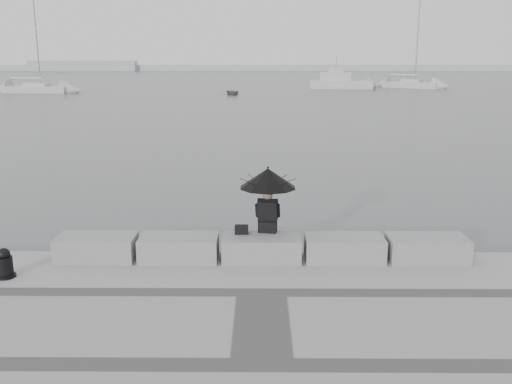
{
  "coord_description": "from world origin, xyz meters",
  "views": [
    {
      "loc": [
        -0.03,
        -11.56,
        4.64
      ],
      "look_at": [
        -0.14,
        3.0,
        1.1
      ],
      "focal_mm": 40.0,
      "sensor_mm": 36.0,
      "label": 1
    }
  ],
  "objects_px": {
    "seated_person": "(268,185)",
    "motor_cruiser": "(342,82)",
    "dinghy": "(232,92)",
    "mooring_bollard": "(5,265)",
    "sailboat_right": "(411,84)",
    "sailboat_left": "(37,88)"
  },
  "relations": [
    {
      "from": "seated_person",
      "to": "mooring_bollard",
      "type": "height_order",
      "value": "seated_person"
    },
    {
      "from": "seated_person",
      "to": "motor_cruiser",
      "type": "relative_size",
      "value": 0.16
    },
    {
      "from": "seated_person",
      "to": "sailboat_left",
      "type": "distance_m",
      "value": 65.32
    },
    {
      "from": "mooring_bollard",
      "to": "motor_cruiser",
      "type": "relative_size",
      "value": 0.07
    },
    {
      "from": "mooring_bollard",
      "to": "dinghy",
      "type": "relative_size",
      "value": 0.18
    },
    {
      "from": "sailboat_left",
      "to": "sailboat_right",
      "type": "height_order",
      "value": "same"
    },
    {
      "from": "motor_cruiser",
      "to": "dinghy",
      "type": "xyz_separation_m",
      "value": [
        -14.47,
        -12.1,
        -0.62
      ]
    },
    {
      "from": "mooring_bollard",
      "to": "sailboat_left",
      "type": "relative_size",
      "value": 0.05
    },
    {
      "from": "mooring_bollard",
      "to": "dinghy",
      "type": "height_order",
      "value": "mooring_bollard"
    },
    {
      "from": "sailboat_left",
      "to": "sailboat_right",
      "type": "xyz_separation_m",
      "value": [
        48.54,
        10.49,
        0.01
      ]
    },
    {
      "from": "seated_person",
      "to": "sailboat_right",
      "type": "relative_size",
      "value": 0.11
    },
    {
      "from": "sailboat_right",
      "to": "motor_cruiser",
      "type": "height_order",
      "value": "sailboat_right"
    },
    {
      "from": "motor_cruiser",
      "to": "dinghy",
      "type": "height_order",
      "value": "motor_cruiser"
    },
    {
      "from": "seated_person",
      "to": "motor_cruiser",
      "type": "height_order",
      "value": "motor_cruiser"
    },
    {
      "from": "sailboat_right",
      "to": "sailboat_left",
      "type": "bearing_deg",
      "value": -134.9
    },
    {
      "from": "seated_person",
      "to": "sailboat_right",
      "type": "xyz_separation_m",
      "value": [
        20.94,
        69.67,
        -1.48
      ]
    },
    {
      "from": "mooring_bollard",
      "to": "sailboat_right",
      "type": "bearing_deg",
      "value": 69.95
    },
    {
      "from": "sailboat_right",
      "to": "dinghy",
      "type": "bearing_deg",
      "value": -117.86
    },
    {
      "from": "sailboat_left",
      "to": "dinghy",
      "type": "bearing_deg",
      "value": 1.2
    },
    {
      "from": "dinghy",
      "to": "seated_person",
      "type": "bearing_deg",
      "value": -101.21
    },
    {
      "from": "sailboat_left",
      "to": "seated_person",
      "type": "bearing_deg",
      "value": -56.32
    },
    {
      "from": "sailboat_right",
      "to": "dinghy",
      "type": "xyz_separation_m",
      "value": [
        -24.4,
        -13.65,
        -0.25
      ]
    }
  ]
}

